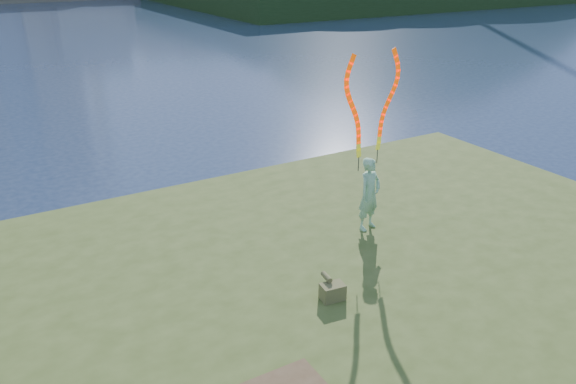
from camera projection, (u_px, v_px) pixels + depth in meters
ground at (282, 328)px, 9.84m from camera, size 320.00×320.00×0.00m
woman_with_ribbons at (370, 163)px, 11.12m from camera, size 1.95×0.63×3.93m
canvas_bag at (332, 291)px, 9.22m from camera, size 0.42×0.47×0.37m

